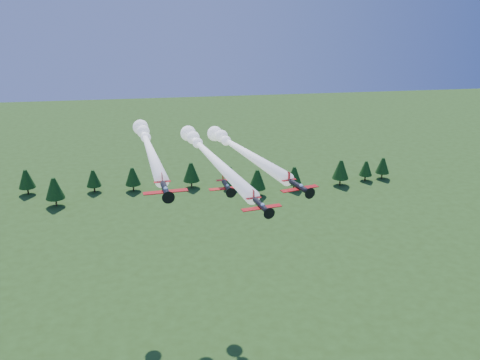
{
  "coord_description": "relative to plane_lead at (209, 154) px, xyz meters",
  "views": [
    {
      "loc": [
        -11.89,
        -86.85,
        76.9
      ],
      "look_at": [
        1.06,
        0.0,
        44.72
      ],
      "focal_mm": 40.0,
      "sensor_mm": 36.0,
      "label": 1
    }
  ],
  "objects": [
    {
      "name": "plane_lead",
      "position": [
        0.0,
        0.0,
        0.0
      ],
      "size": [
        14.55,
        51.93,
        3.7
      ],
      "rotation": [
        0.0,
        0.0,
        0.2
      ],
      "color": "black",
      "rests_on": "ground"
    },
    {
      "name": "plane_slot",
      "position": [
        2.41,
        -10.95,
        -3.23
      ],
      "size": [
        7.14,
        7.74,
        2.5
      ],
      "rotation": [
        0.0,
        0.0,
        0.09
      ],
      "color": "black",
      "rests_on": "ground"
    },
    {
      "name": "treeline",
      "position": [
        7.53,
        90.44,
        -37.19
      ],
      "size": [
        149.65,
        21.0,
        10.93
      ],
      "color": "#382314",
      "rests_on": "ground"
    },
    {
      "name": "plane_left",
      "position": [
        -12.54,
        6.28,
        0.55
      ],
      "size": [
        10.76,
        48.87,
        3.7
      ],
      "rotation": [
        0.0,
        0.0,
        0.12
      ],
      "color": "black",
      "rests_on": "ground"
    },
    {
      "name": "plane_right",
      "position": [
        7.39,
        6.01,
        -0.94
      ],
      "size": [
        17.01,
        45.09,
        3.7
      ],
      "rotation": [
        0.0,
        0.0,
        0.28
      ],
      "color": "black",
      "rests_on": "ground"
    }
  ]
}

